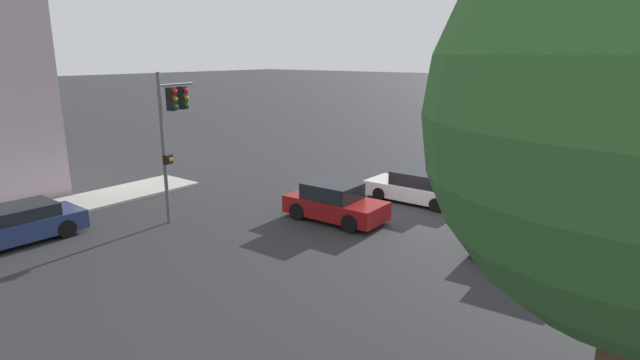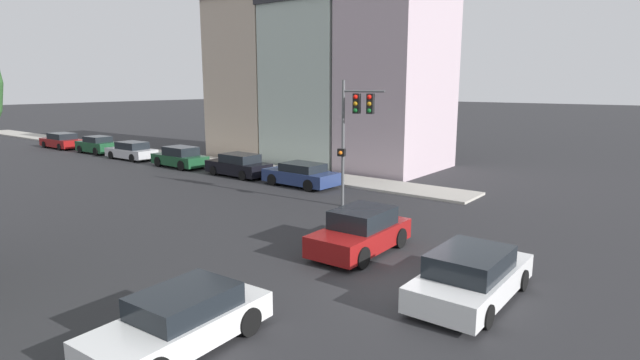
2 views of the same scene
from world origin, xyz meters
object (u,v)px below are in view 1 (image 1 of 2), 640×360
crossing_car_0 (335,203)px  parked_car_0 (16,225)px  traffic_signal (173,119)px  crossing_car_1 (418,187)px  crossing_car_2 (539,247)px

crossing_car_0 → parked_car_0: (7.51, 8.91, -0.07)m
traffic_signal → crossing_car_0: (-5.14, -3.72, -3.38)m
crossing_car_0 → parked_car_0: bearing=-131.4°
crossing_car_1 → crossing_car_2: bearing=147.4°
crossing_car_0 → crossing_car_1: size_ratio=0.91×
traffic_signal → crossing_car_2: 13.95m
traffic_signal → crossing_car_2: traffic_signal is taller
crossing_car_2 → parked_car_0: size_ratio=0.95×
traffic_signal → crossing_car_0: bearing=22.5°
crossing_car_1 → crossing_car_2: crossing_car_1 is taller
parked_car_0 → crossing_car_2: bearing=122.9°
crossing_car_0 → crossing_car_1: (-1.43, -4.45, -0.06)m
crossing_car_2 → crossing_car_0: bearing=-179.8°
crossing_car_0 → crossing_car_1: bearing=70.9°
crossing_car_1 → traffic_signal: bearing=51.4°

